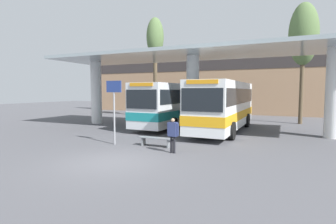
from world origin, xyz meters
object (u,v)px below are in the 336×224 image
(transit_bus_left_bay, at_px, (179,102))
(transit_bus_center_bay, at_px, (224,104))
(pedestrian_waiting, at_px, (173,132))
(poplar_tree_behind_right, at_px, (304,35))
(waiting_bench_near_pillar, at_px, (156,140))
(poplar_tree_behind_left, at_px, (155,41))
(info_sign_platform, at_px, (114,100))

(transit_bus_left_bay, xyz_separation_m, transit_bus_center_bay, (4.17, -1.93, 0.04))
(pedestrian_waiting, bearing_deg, transit_bus_center_bay, 89.86)
(poplar_tree_behind_right, bearing_deg, waiting_bench_near_pillar, -118.17)
(pedestrian_waiting, height_order, poplar_tree_behind_right, poplar_tree_behind_right)
(waiting_bench_near_pillar, height_order, pedestrian_waiting, pedestrian_waiting)
(poplar_tree_behind_left, bearing_deg, info_sign_platform, -71.45)
(transit_bus_center_bay, relative_size, pedestrian_waiting, 6.50)
(transit_bus_left_bay, distance_m, poplar_tree_behind_right, 11.91)
(waiting_bench_near_pillar, xyz_separation_m, poplar_tree_behind_left, (-6.90, 13.51, 7.78))
(transit_bus_center_bay, height_order, pedestrian_waiting, transit_bus_center_bay)
(poplar_tree_behind_right, bearing_deg, transit_bus_left_bay, -152.44)
(info_sign_platform, bearing_deg, poplar_tree_behind_right, 55.78)
(transit_bus_left_bay, relative_size, info_sign_platform, 3.53)
(transit_bus_center_bay, relative_size, poplar_tree_behind_left, 0.98)
(waiting_bench_near_pillar, height_order, poplar_tree_behind_left, poplar_tree_behind_left)
(transit_bus_center_bay, xyz_separation_m, poplar_tree_behind_right, (5.14, 6.79, 5.57))
(pedestrian_waiting, distance_m, poplar_tree_behind_left, 18.11)
(poplar_tree_behind_right, bearing_deg, pedestrian_waiting, -112.11)
(info_sign_platform, xyz_separation_m, pedestrian_waiting, (3.56, -0.52, -1.40))
(transit_bus_left_bay, distance_m, poplar_tree_behind_left, 9.31)
(transit_bus_center_bay, relative_size, poplar_tree_behind_right, 1.01)
(pedestrian_waiting, height_order, poplar_tree_behind_left, poplar_tree_behind_left)
(transit_bus_center_bay, distance_m, poplar_tree_behind_left, 12.89)
(info_sign_platform, distance_m, poplar_tree_behind_left, 15.79)
(transit_bus_left_bay, height_order, info_sign_platform, transit_bus_left_bay)
(transit_bus_left_bay, height_order, poplar_tree_behind_right, poplar_tree_behind_right)
(transit_bus_left_bay, relative_size, pedestrian_waiting, 7.45)
(transit_bus_left_bay, distance_m, transit_bus_center_bay, 4.60)
(pedestrian_waiting, relative_size, poplar_tree_behind_right, 0.16)
(transit_bus_center_bay, height_order, info_sign_platform, transit_bus_center_bay)
(info_sign_platform, xyz_separation_m, poplar_tree_behind_left, (-4.68, 13.93, 5.76))
(transit_bus_center_bay, xyz_separation_m, waiting_bench_near_pillar, (-2.01, -6.56, -1.57))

